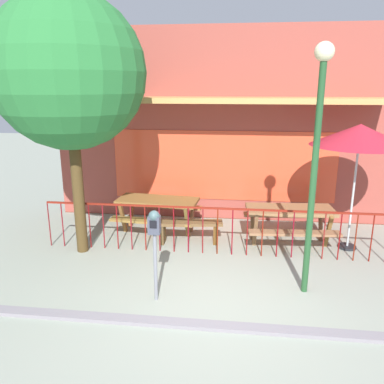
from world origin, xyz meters
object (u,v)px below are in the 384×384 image
patio_bench (189,227)px  street_tree (69,73)px  picnic_table_left (158,206)px  patio_umbrella (360,136)px  parking_meter_near (154,232)px  street_lamp (317,137)px  picnic_table_right (290,216)px

patio_bench → street_tree: bearing=-162.6°
picnic_table_left → patio_bench: bearing=-36.0°
patio_umbrella → parking_meter_near: size_ratio=1.73×
parking_meter_near → street_lamp: 2.78m
patio_bench → street_tree: 3.81m
picnic_table_left → patio_bench: 1.01m
picnic_table_left → street_lamp: bearing=-38.7°
patio_umbrella → parking_meter_near: bearing=-145.3°
street_lamp → picnic_table_left: bearing=141.3°
street_tree → street_lamp: size_ratio=1.27×
parking_meter_near → picnic_table_right: bearing=47.7°
picnic_table_right → street_tree: (-4.19, -0.91, 2.86)m
patio_umbrella → street_lamp: size_ratio=0.66×
patio_umbrella → street_tree: (-5.38, -0.78, 1.15)m
parking_meter_near → patio_bench: bearing=84.3°
picnic_table_right → patio_umbrella: bearing=-6.2°
picnic_table_left → picnic_table_right: (2.88, -0.32, 0.00)m
parking_meter_near → street_tree: size_ratio=0.30×
picnic_table_left → parking_meter_near: 2.98m
picnic_table_right → patio_umbrella: (1.19, -0.13, 1.71)m
picnic_table_right → street_lamp: 2.77m
picnic_table_left → patio_umbrella: bearing=-6.4°
patio_umbrella → picnic_table_left: bearing=173.6°
patio_bench → parking_meter_near: bearing=-95.7°
patio_umbrella → parking_meter_near: (-3.51, -2.43, -1.18)m
picnic_table_right → patio_umbrella: patio_umbrella is taller
patio_bench → street_tree: size_ratio=0.29×
parking_meter_near → street_tree: 3.41m
patio_bench → picnic_table_left: bearing=144.0°
picnic_table_left → street_tree: size_ratio=0.39×
parking_meter_near → street_tree: (-1.87, 1.65, 2.33)m
patio_umbrella → street_lamp: 2.22m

